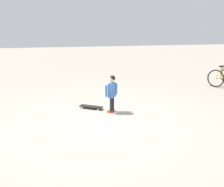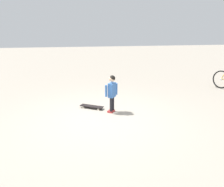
# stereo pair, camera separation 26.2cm
# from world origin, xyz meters

# --- Properties ---
(ground_plane) EXTENTS (50.00, 50.00, 0.00)m
(ground_plane) POSITION_xyz_m (0.00, 0.00, 0.00)
(ground_plane) COLOR #9E9384
(child_person) EXTENTS (0.28, 0.38, 1.06)m
(child_person) POSITION_xyz_m (-0.48, 0.37, 0.66)
(child_person) COLOR black
(child_person) RESTS_ON ground
(skateboard) EXTENTS (0.53, 0.70, 0.07)m
(skateboard) POSITION_xyz_m (-0.89, -0.16, 0.06)
(skateboard) COLOR black
(skateboard) RESTS_ON ground
(bicycle_near) EXTENTS (1.05, 1.26, 0.85)m
(bicycle_near) POSITION_xyz_m (-2.38, 5.57, 0.38)
(bicycle_near) COLOR black
(bicycle_near) RESTS_ON ground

